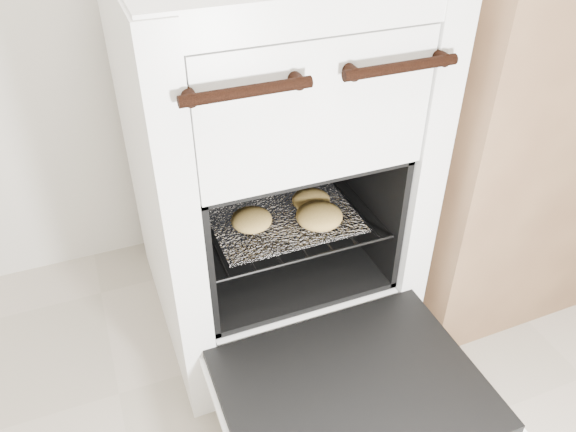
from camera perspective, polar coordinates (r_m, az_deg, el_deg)
name	(u,v)px	position (r m, az deg, el deg)	size (l,w,h in m)	color
stove	(266,167)	(1.26, -2.24, 4.99)	(0.55, 0.61, 0.84)	white
oven_door	(353,392)	(1.09, 6.61, -17.33)	(0.49, 0.38, 0.03)	black
oven_rack	(276,209)	(1.25, -1.22, 0.71)	(0.40, 0.38, 0.01)	black
foil_sheet	(279,211)	(1.23, -0.93, 0.47)	(0.31, 0.27, 0.01)	silver
baked_rolls	(297,213)	(1.19, 0.93, 0.35)	(0.26, 0.18, 0.04)	tan
counter	(547,94)	(1.62, 24.78, 11.19)	(0.93, 0.62, 0.93)	brown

